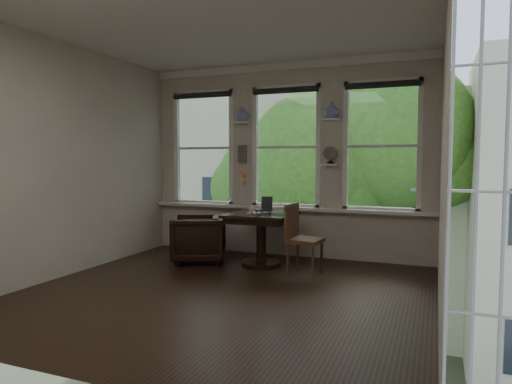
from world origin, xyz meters
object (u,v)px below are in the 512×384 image
at_px(laptop, 277,214).
at_px(armchair_left, 198,239).
at_px(table, 261,240).
at_px(side_chair_right, 305,240).
at_px(mug, 252,211).

bearing_deg(laptop, armchair_left, -165.19).
distance_m(table, side_chair_right, 0.75).
distance_m(side_chair_right, mug, 0.89).
distance_m(laptop, mug, 0.37).
bearing_deg(mug, side_chair_right, -10.08).
height_order(table, side_chair_right, side_chair_right).
bearing_deg(table, armchair_left, -172.87).
relative_size(armchair_left, mug, 7.99).
xyz_separation_m(armchair_left, laptop, (1.21, 0.02, 0.42)).
height_order(table, armchair_left, table).
height_order(table, laptop, laptop).
distance_m(armchair_left, laptop, 1.28).
bearing_deg(laptop, mug, -165.85).
height_order(armchair_left, side_chair_right, side_chair_right).
height_order(table, mug, mug).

